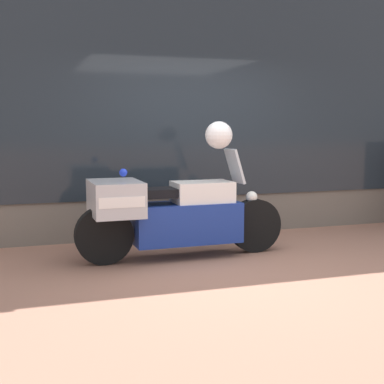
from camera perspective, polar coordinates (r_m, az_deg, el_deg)
ground_plane at (r=5.87m, az=5.25°, el=-8.05°), size 60.00×60.00×0.00m
shop_building at (r=7.45m, az=-3.44°, el=10.54°), size 6.99×0.55×3.94m
window_display at (r=7.74m, az=1.36°, el=-0.81°), size 5.80×0.30×1.95m
paramedic_motorcycle at (r=6.13m, az=-2.52°, el=-2.18°), size 2.49×0.75×1.26m
white_helmet at (r=6.25m, az=2.88°, el=6.08°), size 0.32×0.32×0.32m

